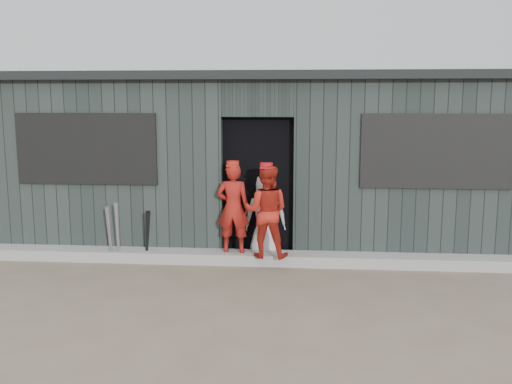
# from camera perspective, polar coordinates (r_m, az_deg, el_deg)

# --- Properties ---
(ground) EXTENTS (80.00, 80.00, 0.00)m
(ground) POSITION_cam_1_polar(r_m,az_deg,el_deg) (6.21, -1.43, -11.84)
(ground) COLOR brown
(ground) RESTS_ON ground
(curb) EXTENTS (8.00, 0.36, 0.15)m
(curb) POSITION_cam_1_polar(r_m,az_deg,el_deg) (7.91, 0.01, -6.60)
(curb) COLOR gray
(curb) RESTS_ON ground
(bat_left) EXTENTS (0.09, 0.23, 0.81)m
(bat_left) POSITION_cam_1_polar(r_m,az_deg,el_deg) (8.09, -14.43, -4.11)
(bat_left) COLOR gray
(bat_left) RESTS_ON ground
(bat_mid) EXTENTS (0.10, 0.18, 0.86)m
(bat_mid) POSITION_cam_1_polar(r_m,az_deg,el_deg) (8.08, -13.68, -3.94)
(bat_mid) COLOR gray
(bat_mid) RESTS_ON ground
(bat_right) EXTENTS (0.19, 0.28, 0.74)m
(bat_right) POSITION_cam_1_polar(r_m,az_deg,el_deg) (8.03, -10.82, -4.35)
(bat_right) COLOR black
(bat_right) RESTS_ON ground
(player_red_left) EXTENTS (0.46, 0.31, 1.24)m
(player_red_left) POSITION_cam_1_polar(r_m,az_deg,el_deg) (7.80, -2.31, -1.59)
(player_red_left) COLOR maroon
(player_red_left) RESTS_ON curb
(player_red_right) EXTENTS (0.64, 0.52, 1.24)m
(player_red_right) POSITION_cam_1_polar(r_m,az_deg,el_deg) (7.55, 1.03, -1.94)
(player_red_right) COLOR #AE2115
(player_red_right) RESTS_ON curb
(player_grey_back) EXTENTS (0.60, 0.41, 1.20)m
(player_grey_back) POSITION_cam_1_polar(r_m,az_deg,el_deg) (8.04, 0.98, -2.47)
(player_grey_back) COLOR #BABABA
(player_grey_back) RESTS_ON ground
(dugout) EXTENTS (8.30, 3.30, 2.62)m
(dugout) POSITION_cam_1_polar(r_m,az_deg,el_deg) (9.34, 0.88, 3.42)
(dugout) COLOR black
(dugout) RESTS_ON ground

